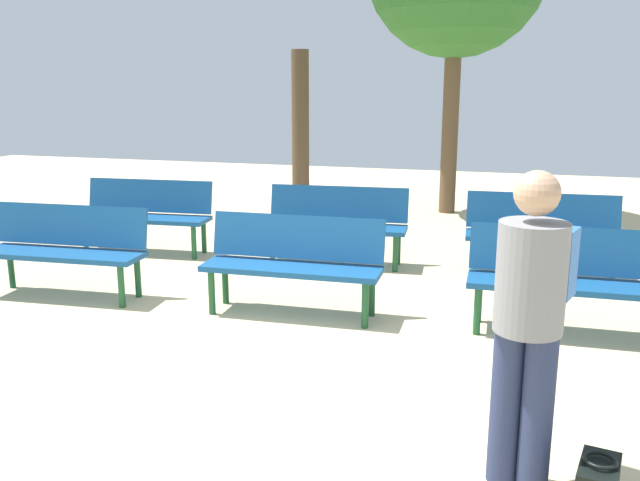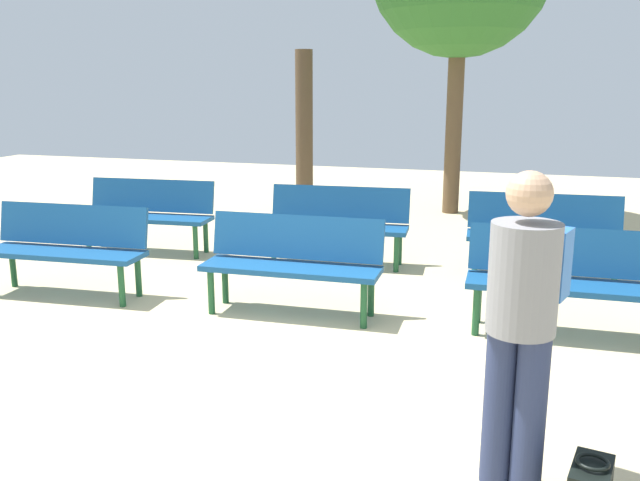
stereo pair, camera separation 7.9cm
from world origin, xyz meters
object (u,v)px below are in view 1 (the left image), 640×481
bench_r0_c2 (567,274)px  tree_0 (300,128)px  visitor_with_backpack (530,312)px  bench_r1_c0 (146,211)px  bench_r1_c1 (337,220)px  bench_r0_c1 (294,259)px  bench_r1_c2 (542,229)px  bench_r0_c0 (66,245)px

bench_r0_c2 → tree_0: tree_0 is taller
visitor_with_backpack → bench_r1_c0: bearing=-24.1°
bench_r1_c1 → tree_0: tree_0 is taller
bench_r1_c0 → bench_r0_c1: bearing=-38.4°
bench_r1_c2 → tree_0: size_ratio=0.64×
bench_r0_c1 → bench_r1_c1: size_ratio=0.99×
bench_r0_c0 → bench_r1_c0: (-0.16, 1.77, 0.00)m
bench_r0_c1 → visitor_with_backpack: bearing=-50.0°
bench_r1_c1 → bench_r1_c2: same height
bench_r1_c1 → bench_r1_c2: size_ratio=1.00×
visitor_with_backpack → tree_0: bearing=-47.3°
bench_r0_c0 → bench_r1_c0: 1.78m
bench_r0_c2 → bench_r1_c0: bearing=161.1°
bench_r1_c0 → tree_0: (0.77, 3.70, 0.77)m
bench_r0_c0 → visitor_with_backpack: visitor_with_backpack is taller
bench_r1_c0 → bench_r1_c1: same height
bench_r0_c2 → tree_0: size_ratio=0.63×
bench_r0_c0 → bench_r0_c2: 4.62m
bench_r1_c2 → visitor_with_backpack: visitor_with_backpack is taller
bench_r1_c2 → bench_r1_c1: bearing=179.7°
bench_r1_c0 → tree_0: bearing=73.5°
bench_r1_c1 → visitor_with_backpack: bearing=-67.3°
bench_r1_c0 → bench_r1_c2: bearing=-1.2°
bench_r0_c2 → bench_r1_c1: bearing=144.4°
bench_r0_c1 → tree_0: tree_0 is taller
bench_r1_c1 → bench_r1_c2: (2.24, 0.14, 0.00)m
bench_r1_c1 → visitor_with_backpack: visitor_with_backpack is taller
bench_r0_c2 → visitor_with_backpack: bearing=-99.6°
bench_r0_c2 → bench_r1_c2: (-0.16, 1.76, 0.00)m
bench_r0_c0 → bench_r1_c1: size_ratio=1.00×
bench_r1_c1 → bench_r0_c1: bearing=-92.1°
tree_0 → visitor_with_backpack: 8.40m
bench_r0_c1 → tree_0: (-1.67, 5.33, 0.77)m
bench_r1_c2 → tree_0: 5.19m
bench_r1_c1 → visitor_with_backpack: (2.07, -3.99, 0.43)m
bench_r0_c2 → bench_r0_c1: bearing=-177.8°
bench_r0_c0 → visitor_with_backpack: bearing=-29.7°
bench_r0_c2 → bench_r1_c1: same height
visitor_with_backpack → bench_r0_c2: bearing=-81.1°
bench_r0_c1 → bench_r0_c2: 2.33m
tree_0 → bench_r1_c2: bearing=-41.7°
bench_r0_c0 → bench_r1_c1: bearing=37.1°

